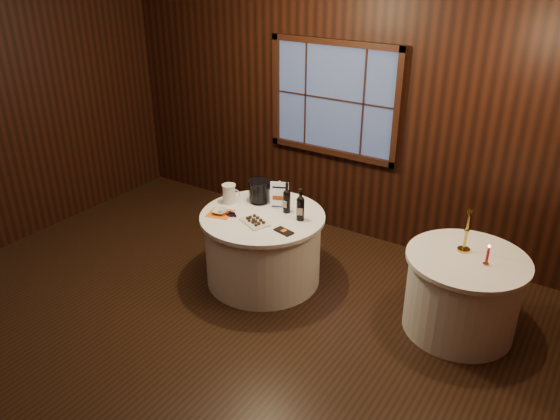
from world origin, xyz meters
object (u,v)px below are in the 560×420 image
Objects in this scene: side_table at (462,293)px; cracker_bowl at (220,212)px; sign_stand at (279,199)px; grape_bunch at (232,214)px; ice_bucket at (259,191)px; chocolate_plate at (255,221)px; main_table at (263,247)px; brass_candlestick at (466,236)px; chocolate_box at (284,231)px; port_bottle_left at (287,200)px; red_candle at (487,257)px; glass_pitcher at (229,194)px; port_bottle_right at (300,207)px.

side_table is 7.14× the size of cracker_bowl.
sign_stand is 0.53m from grape_bunch.
ice_bucket is 0.70× the size of chocolate_plate.
grape_bunch reaches higher than main_table.
chocolate_box is at bearing -159.17° from brass_candlestick.
side_table is 1.90m from port_bottle_left.
red_candle is at bearing 10.55° from grape_bunch.
port_bottle_left is at bearing 71.04° from chocolate_plate.
sign_stand is at bearing -3.90° from glass_pitcher.
port_bottle_right is 1.74× the size of chocolate_box.
port_bottle_left is at bearing 42.15° from grape_bunch.
port_bottle_left is 1.34× the size of ice_bucket.
brass_candlestick reaches higher than grape_bunch.
cracker_bowl is at bearing -170.30° from grape_bunch.
side_table is 3.54× the size of sign_stand.
cracker_bowl is (-0.76, -0.02, 0.01)m from chocolate_box.
port_bottle_left is 2.15× the size of cracker_bowl.
chocolate_plate is at bearing -60.00° from ice_bucket.
port_bottle_left is at bearing -176.47° from side_table.
sign_stand reaches higher than chocolate_plate.
port_bottle_left reaches higher than chocolate_box.
grape_bunch is (-0.30, -0.42, -0.08)m from sign_stand.
chocolate_plate is at bearing -165.91° from side_table.
side_table is (2.00, 0.30, 0.00)m from main_table.
chocolate_plate is (-1.96, -0.49, 0.40)m from side_table.
port_bottle_right is 0.83× the size of brass_candlestick.
side_table is 2.66× the size of brass_candlestick.
grape_bunch is 2.26m from brass_candlestick.
sign_stand is at bearing 140.23° from port_bottle_right.
chocolate_plate is 0.34m from chocolate_box.
chocolate_box is 0.63m from grape_bunch.
cracker_bowl is at bearing -165.63° from chocolate_box.
ice_bucket is at bearing -175.85° from brass_candlestick.
side_table is at bearing -13.18° from port_bottle_right.
grape_bunch is 2.45m from red_candle.
port_bottle_left is 0.94× the size of chocolate_plate.
chocolate_plate is (0.04, -0.19, 0.40)m from main_table.
grape_bunch is at bearing -167.65° from side_table.
port_bottle_right is at bearing 42.10° from chocolate_plate.
chocolate_box is at bearing -165.73° from red_candle.
red_candle is at bearing -30.49° from brass_candlestick.
main_table is at bearing -127.11° from sign_stand.
port_bottle_right reaches higher than chocolate_plate.
chocolate_box is 0.91× the size of glass_pitcher.
glass_pitcher reaches higher than chocolate_plate.
main_table is 0.58m from chocolate_box.
grape_bunch is at bearing -169.45° from red_candle.
main_table is at bearing -49.25° from ice_bucket.
port_bottle_right is (0.21, -0.07, 0.00)m from port_bottle_left.
port_bottle_left is 0.22m from port_bottle_right.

